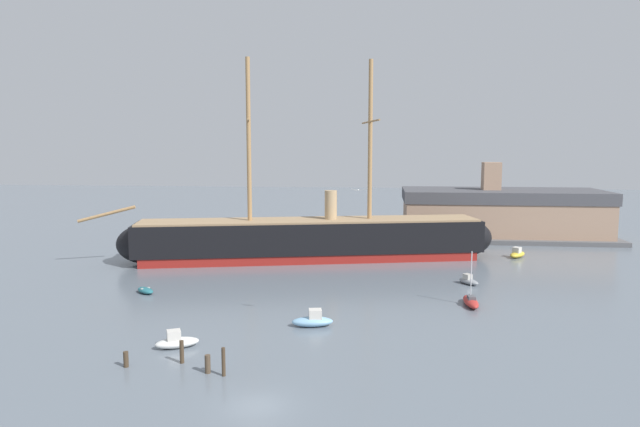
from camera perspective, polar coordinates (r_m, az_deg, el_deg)
ground_plane at (r=39.54m, az=-6.39°, el=-18.94°), size 400.00×400.00×0.00m
tall_ship at (r=84.92m, az=-0.98°, el=-2.60°), size 61.56×19.53×30.00m
motorboat_foreground_left at (r=50.68m, az=-14.40°, el=-12.52°), size 4.00×3.00×1.55m
motorboat_near_centre at (r=54.59m, az=-0.73°, el=-10.83°), size 4.19×2.32×1.67m
dinghy_mid_left at (r=69.41m, az=-17.36°, el=-7.49°), size 3.05×2.81×0.69m
sailboat_mid_right at (r=63.43m, az=15.12°, el=-8.62°), size 1.66×4.65×5.95m
motorboat_alongside_stern at (r=72.93m, az=14.89°, el=-6.63°), size 2.81×3.18×1.27m
motorboat_far_right at (r=92.33m, az=19.46°, el=-3.89°), size 3.63×4.14×1.65m
dinghy_distant_centre at (r=102.21m, az=3.87°, el=-2.66°), size 2.67×1.75×0.58m
mooring_piling_nearest at (r=47.12m, az=-13.90°, el=-13.52°), size 0.34×0.34×1.85m
mooring_piling_left_pair at (r=44.88m, az=-11.38°, el=-14.81°), size 0.44×0.44×1.42m
mooring_piling_right_pair at (r=47.66m, az=-19.16°, el=-13.86°), size 0.39×0.39×1.24m
mooring_piling_midwater at (r=44.00m, az=-9.80°, el=-14.67°), size 0.29×0.29×2.21m
dockside_warehouse_right at (r=111.07m, az=17.99°, el=-0.02°), size 39.78×18.23×14.21m
seagull_in_flight at (r=50.59m, az=3.92°, el=2.42°), size 1.35×0.41×0.14m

